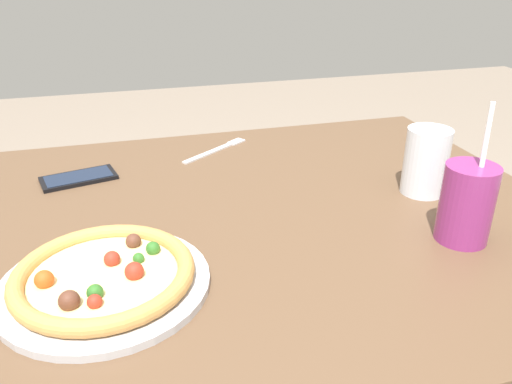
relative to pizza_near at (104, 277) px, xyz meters
name	(u,v)px	position (x,y,z in m)	size (l,w,h in m)	color
dining_table	(251,265)	(0.26, 0.16, -0.13)	(1.16, 0.93, 0.75)	brown
pizza_near	(104,277)	(0.00, 0.00, 0.00)	(0.30, 0.30, 0.04)	#B7B7BC
drink_cup_colored	(467,203)	(0.57, -0.02, 0.05)	(0.09, 0.09, 0.23)	#8C2D72
water_cup_clear	(427,161)	(0.61, 0.16, 0.05)	(0.09, 0.09, 0.13)	silver
fork	(218,149)	(0.27, 0.50, -0.02)	(0.17, 0.13, 0.00)	silver
cell_phone	(79,178)	(-0.05, 0.40, -0.01)	(0.16, 0.11, 0.01)	black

